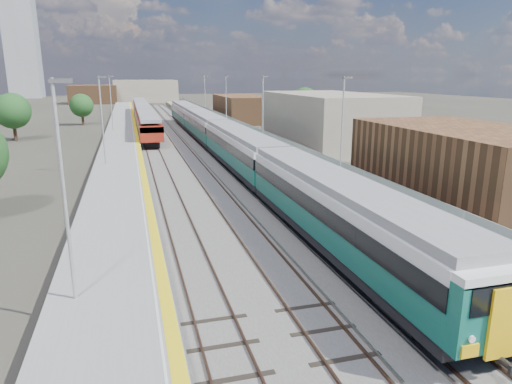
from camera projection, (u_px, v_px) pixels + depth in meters
name	position (u px, v px, depth m)	size (l,w,h in m)	color
ground	(195.00, 145.00, 58.04)	(320.00, 320.00, 0.00)	#47443A
ballast_bed	(176.00, 142.00, 59.78)	(10.50, 155.00, 0.06)	#565451
tracks	(179.00, 140.00, 61.48)	(8.96, 160.00, 0.17)	#4C3323
platform_right	(232.00, 136.00, 61.60)	(4.70, 155.00, 8.52)	slate
platform_left	(122.00, 141.00, 57.89)	(4.30, 155.00, 8.52)	slate
buildings	(89.00, 68.00, 133.37)	(72.00, 185.50, 40.00)	brown
green_train	(219.00, 135.00, 50.02)	(2.90, 80.67, 3.19)	black
red_train	(143.00, 114.00, 78.39)	(2.74, 55.61, 3.46)	black
tree_b	(12.00, 111.00, 60.11)	(4.68, 4.68, 6.34)	#382619
tree_c	(81.00, 105.00, 79.69)	(4.02, 4.02, 5.45)	#382619
tree_d	(305.00, 102.00, 79.29)	(4.83, 4.83, 6.55)	#382619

